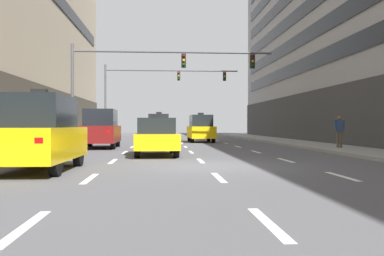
{
  "coord_description": "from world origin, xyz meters",
  "views": [
    {
      "loc": [
        -1.43,
        -13.63,
        1.32
      ],
      "look_at": [
        0.95,
        19.76,
        1.08
      ],
      "focal_mm": 39.96,
      "sensor_mm": 36.0,
      "label": 1
    }
  ],
  "objects_px": {
    "taxi_driving_1": "(39,133)",
    "taxi_driving_5": "(159,127)",
    "traffic_signal_1": "(153,84)",
    "taxi_driving_0": "(201,129)",
    "taxi_driving_3": "(156,137)",
    "car_driving_2": "(101,129)",
    "pedestrian_0": "(339,129)",
    "taxi_driving_4": "(161,130)",
    "traffic_signal_0": "(148,71)"
  },
  "relations": [
    {
      "from": "taxi_driving_0",
      "to": "traffic_signal_0",
      "type": "height_order",
      "value": "traffic_signal_0"
    },
    {
      "from": "taxi_driving_4",
      "to": "taxi_driving_1",
      "type": "bearing_deg",
      "value": -96.25
    },
    {
      "from": "taxi_driving_1",
      "to": "taxi_driving_3",
      "type": "bearing_deg",
      "value": 61.06
    },
    {
      "from": "taxi_driving_0",
      "to": "taxi_driving_3",
      "type": "xyz_separation_m",
      "value": [
        -3.25,
        -14.21,
        -0.24
      ]
    },
    {
      "from": "taxi_driving_0",
      "to": "taxi_driving_3",
      "type": "height_order",
      "value": "taxi_driving_0"
    },
    {
      "from": "taxi_driving_3",
      "to": "taxi_driving_5",
      "type": "height_order",
      "value": "taxi_driving_5"
    },
    {
      "from": "taxi_driving_3",
      "to": "pedestrian_0",
      "type": "distance_m",
      "value": 10.06
    },
    {
      "from": "taxi_driving_1",
      "to": "taxi_driving_5",
      "type": "distance_m",
      "value": 24.66
    },
    {
      "from": "taxi_driving_0",
      "to": "pedestrian_0",
      "type": "distance_m",
      "value": 12.61
    },
    {
      "from": "car_driving_2",
      "to": "traffic_signal_0",
      "type": "xyz_separation_m",
      "value": [
        2.63,
        1.48,
        3.54
      ]
    },
    {
      "from": "taxi_driving_4",
      "to": "taxi_driving_5",
      "type": "relative_size",
      "value": 0.97
    },
    {
      "from": "taxi_driving_0",
      "to": "traffic_signal_1",
      "type": "relative_size",
      "value": 0.34
    },
    {
      "from": "pedestrian_0",
      "to": "taxi_driving_1",
      "type": "bearing_deg",
      "value": -144.35
    },
    {
      "from": "taxi_driving_1",
      "to": "taxi_driving_4",
      "type": "bearing_deg",
      "value": 83.75
    },
    {
      "from": "taxi_driving_5",
      "to": "pedestrian_0",
      "type": "xyz_separation_m",
      "value": [
        9.5,
        -15.29,
        -0.02
      ]
    },
    {
      "from": "taxi_driving_5",
      "to": "traffic_signal_1",
      "type": "bearing_deg",
      "value": 98.18
    },
    {
      "from": "car_driving_2",
      "to": "taxi_driving_4",
      "type": "relative_size",
      "value": 1.01
    },
    {
      "from": "taxi_driving_0",
      "to": "car_driving_2",
      "type": "xyz_separation_m",
      "value": [
        -6.46,
        -7.98,
        0.06
      ]
    },
    {
      "from": "car_driving_2",
      "to": "pedestrian_0",
      "type": "xyz_separation_m",
      "value": [
        12.72,
        -2.97,
        -0.0
      ]
    },
    {
      "from": "taxi_driving_0",
      "to": "taxi_driving_3",
      "type": "distance_m",
      "value": 14.58
    },
    {
      "from": "taxi_driving_0",
      "to": "taxi_driving_1",
      "type": "relative_size",
      "value": 0.96
    },
    {
      "from": "traffic_signal_1",
      "to": "taxi_driving_0",
      "type": "bearing_deg",
      "value": -65.94
    },
    {
      "from": "car_driving_2",
      "to": "taxi_driving_5",
      "type": "bearing_deg",
      "value": 75.34
    },
    {
      "from": "taxi_driving_5",
      "to": "taxi_driving_3",
      "type": "bearing_deg",
      "value": -90.03
    },
    {
      "from": "taxi_driving_0",
      "to": "car_driving_2",
      "type": "relative_size",
      "value": 0.95
    },
    {
      "from": "taxi_driving_5",
      "to": "pedestrian_0",
      "type": "bearing_deg",
      "value": -58.15
    },
    {
      "from": "taxi_driving_1",
      "to": "taxi_driving_5",
      "type": "xyz_separation_m",
      "value": [
        3.27,
        24.45,
        0.04
      ]
    },
    {
      "from": "taxi_driving_5",
      "to": "traffic_signal_1",
      "type": "relative_size",
      "value": 0.37
    },
    {
      "from": "taxi_driving_5",
      "to": "traffic_signal_1",
      "type": "xyz_separation_m",
      "value": [
        -0.62,
        4.29,
        4.1
      ]
    },
    {
      "from": "car_driving_2",
      "to": "taxi_driving_4",
      "type": "distance_m",
      "value": 19.13
    },
    {
      "from": "taxi_driving_1",
      "to": "traffic_signal_1",
      "type": "bearing_deg",
      "value": 84.73
    },
    {
      "from": "taxi_driving_1",
      "to": "car_driving_2",
      "type": "distance_m",
      "value": 12.12
    },
    {
      "from": "pedestrian_0",
      "to": "traffic_signal_0",
      "type": "bearing_deg",
      "value": 156.22
    },
    {
      "from": "taxi_driving_1",
      "to": "pedestrian_0",
      "type": "distance_m",
      "value": 15.71
    },
    {
      "from": "traffic_signal_1",
      "to": "traffic_signal_0",
      "type": "bearing_deg",
      "value": -89.92
    },
    {
      "from": "taxi_driving_0",
      "to": "car_driving_2",
      "type": "bearing_deg",
      "value": -129.0
    },
    {
      "from": "taxi_driving_1",
      "to": "traffic_signal_1",
      "type": "relative_size",
      "value": 0.35
    },
    {
      "from": "pedestrian_0",
      "to": "taxi_driving_5",
      "type": "bearing_deg",
      "value": 121.85
    },
    {
      "from": "traffic_signal_0",
      "to": "taxi_driving_0",
      "type": "bearing_deg",
      "value": 59.48
    },
    {
      "from": "taxi_driving_0",
      "to": "pedestrian_0",
      "type": "bearing_deg",
      "value": -60.23
    },
    {
      "from": "traffic_signal_0",
      "to": "taxi_driving_3",
      "type": "bearing_deg",
      "value": -85.66
    },
    {
      "from": "taxi_driving_4",
      "to": "traffic_signal_1",
      "type": "bearing_deg",
      "value": -108.41
    },
    {
      "from": "taxi_driving_5",
      "to": "traffic_signal_0",
      "type": "relative_size",
      "value": 0.38
    },
    {
      "from": "traffic_signal_0",
      "to": "car_driving_2",
      "type": "bearing_deg",
      "value": -150.65
    },
    {
      "from": "taxi_driving_4",
      "to": "traffic_signal_1",
      "type": "xyz_separation_m",
      "value": [
        -0.74,
        -2.22,
        4.39
      ]
    },
    {
      "from": "car_driving_2",
      "to": "taxi_driving_3",
      "type": "height_order",
      "value": "car_driving_2"
    },
    {
      "from": "taxi_driving_5",
      "to": "taxi_driving_0",
      "type": "bearing_deg",
      "value": -53.31
    },
    {
      "from": "car_driving_2",
      "to": "taxi_driving_4",
      "type": "bearing_deg",
      "value": 79.92
    },
    {
      "from": "taxi_driving_0",
      "to": "car_driving_2",
      "type": "distance_m",
      "value": 10.27
    },
    {
      "from": "car_driving_2",
      "to": "taxi_driving_3",
      "type": "relative_size",
      "value": 1.05
    }
  ]
}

